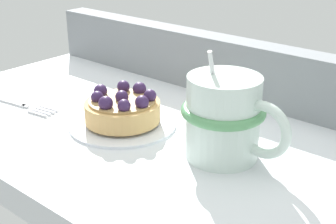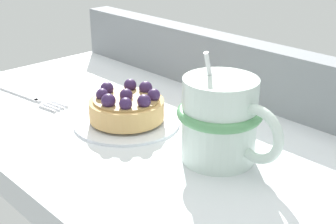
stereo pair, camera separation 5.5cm
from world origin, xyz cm
name	(u,v)px [view 1 (the left image)]	position (x,y,z in cm)	size (l,w,h in cm)	color
ground_plane	(158,145)	(0.00, 0.00, -1.78)	(73.08, 37.71, 3.56)	silver
window_rail_back	(234,68)	(0.00, 16.84, 4.25)	(71.62, 4.03, 8.50)	gray
dessert_plate	(123,123)	(-4.79, -1.38, 0.34)	(13.71, 13.71, 0.74)	silver
raspberry_tart	(122,108)	(-4.79, -1.36, 2.39)	(9.60, 9.60, 4.25)	tan
coffee_mug	(224,118)	(9.77, -0.29, 4.81)	(12.74, 9.24, 12.09)	silver
dessert_fork	(14,102)	(-21.85, -6.35, 0.30)	(15.62, 3.89, 0.60)	silver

